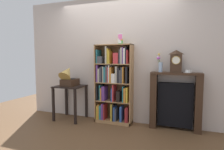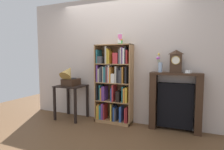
{
  "view_description": "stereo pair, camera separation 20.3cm",
  "coord_description": "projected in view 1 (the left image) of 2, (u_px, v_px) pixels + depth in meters",
  "views": [
    {
      "loc": [
        1.25,
        -3.39,
        1.33
      ],
      "look_at": [
        -0.04,
        0.16,
        0.99
      ],
      "focal_mm": 29.8,
      "sensor_mm": 36.0,
      "label": 1
    },
    {
      "loc": [
        1.44,
        -3.31,
        1.33
      ],
      "look_at": [
        -0.04,
        0.16,
        0.99
      ],
      "focal_mm": 29.8,
      "sensor_mm": 36.0,
      "label": 2
    }
  ],
  "objects": [
    {
      "name": "ground_plane",
      "position": [
        111.0,
        125.0,
        3.72
      ],
      "size": [
        7.49,
        6.4,
        0.02
      ],
      "primitive_type": "cube",
      "color": "brown"
    },
    {
      "name": "wall_back",
      "position": [
        122.0,
        60.0,
        3.87
      ],
      "size": [
        4.49,
        0.08,
        2.6
      ],
      "primitive_type": "cube",
      "color": "beige",
      "rests_on": "ground"
    },
    {
      "name": "bookshelf",
      "position": [
        113.0,
        85.0,
        3.79
      ],
      "size": [
        0.76,
        0.28,
        1.6
      ],
      "color": "#A87A4C",
      "rests_on": "ground"
    },
    {
      "name": "cup_stack",
      "position": [
        120.0,
        39.0,
        3.65
      ],
      "size": [
        0.09,
        0.09,
        0.21
      ],
      "color": "green",
      "rests_on": "bookshelf"
    },
    {
      "name": "side_table_left",
      "position": [
        70.0,
        94.0,
        4.02
      ],
      "size": [
        0.59,
        0.54,
        0.74
      ],
      "color": "black",
      "rests_on": "ground"
    },
    {
      "name": "gramophone",
      "position": [
        68.0,
        77.0,
        3.93
      ],
      "size": [
        0.28,
        0.46,
        0.49
      ],
      "color": "#382316",
      "rests_on": "side_table_left"
    },
    {
      "name": "fireplace_mantel",
      "position": [
        175.0,
        101.0,
        3.45
      ],
      "size": [
        0.9,
        0.23,
        1.07
      ],
      "color": "#382316",
      "rests_on": "ground"
    },
    {
      "name": "mantel_clock",
      "position": [
        176.0,
        61.0,
        3.36
      ],
      "size": [
        0.2,
        0.13,
        0.41
      ],
      "color": "#382316",
      "rests_on": "fireplace_mantel"
    },
    {
      "name": "flower_vase",
      "position": [
        160.0,
        65.0,
        3.47
      ],
      "size": [
        0.12,
        0.12,
        0.35
      ],
      "color": "#99B2D1",
      "rests_on": "fireplace_mantel"
    },
    {
      "name": "teacup_with_saucer",
      "position": [
        187.0,
        71.0,
        3.31
      ],
      "size": [
        0.14,
        0.14,
        0.05
      ],
      "color": "white",
      "rests_on": "fireplace_mantel"
    }
  ]
}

